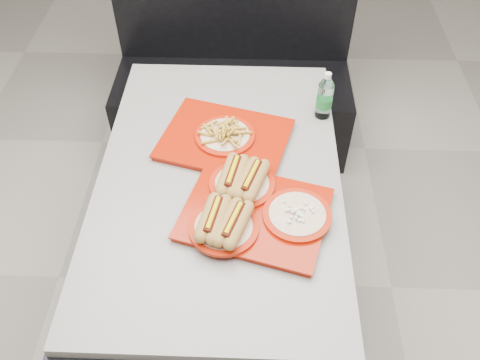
{
  "coord_description": "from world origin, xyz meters",
  "views": [
    {
      "loc": [
        0.12,
        -1.3,
        2.12
      ],
      "look_at": [
        0.08,
        -0.1,
        0.83
      ],
      "focal_mm": 38.0,
      "sensor_mm": 36.0,
      "label": 1
    }
  ],
  "objects_px": {
    "tray_near": "(250,208)",
    "water_bottle": "(325,98)",
    "diner_table": "(220,203)",
    "booth_bench": "(233,78)",
    "tray_far": "(225,137)"
  },
  "relations": [
    {
      "from": "water_bottle",
      "to": "booth_bench",
      "type": "bearing_deg",
      "value": 119.01
    },
    {
      "from": "diner_table",
      "to": "tray_near",
      "type": "distance_m",
      "value": 0.3
    },
    {
      "from": "tray_far",
      "to": "tray_near",
      "type": "bearing_deg",
      "value": -74.04
    },
    {
      "from": "booth_bench",
      "to": "tray_near",
      "type": "distance_m",
      "value": 1.34
    },
    {
      "from": "booth_bench",
      "to": "tray_far",
      "type": "relative_size",
      "value": 2.4
    },
    {
      "from": "tray_near",
      "to": "water_bottle",
      "type": "distance_m",
      "value": 0.62
    },
    {
      "from": "diner_table",
      "to": "booth_bench",
      "type": "xyz_separation_m",
      "value": [
        0.0,
        1.09,
        -0.18
      ]
    },
    {
      "from": "diner_table",
      "to": "water_bottle",
      "type": "xyz_separation_m",
      "value": [
        0.41,
        0.36,
        0.26
      ]
    },
    {
      "from": "tray_near",
      "to": "water_bottle",
      "type": "bearing_deg",
      "value": 61.93
    },
    {
      "from": "tray_near",
      "to": "water_bottle",
      "type": "relative_size",
      "value": 2.69
    },
    {
      "from": "diner_table",
      "to": "booth_bench",
      "type": "relative_size",
      "value": 1.05
    },
    {
      "from": "tray_far",
      "to": "diner_table",
      "type": "bearing_deg",
      "value": -94.08
    },
    {
      "from": "diner_table",
      "to": "booth_bench",
      "type": "distance_m",
      "value": 1.11
    },
    {
      "from": "diner_table",
      "to": "water_bottle",
      "type": "height_order",
      "value": "water_bottle"
    },
    {
      "from": "tray_near",
      "to": "tray_far",
      "type": "distance_m",
      "value": 0.38
    }
  ]
}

